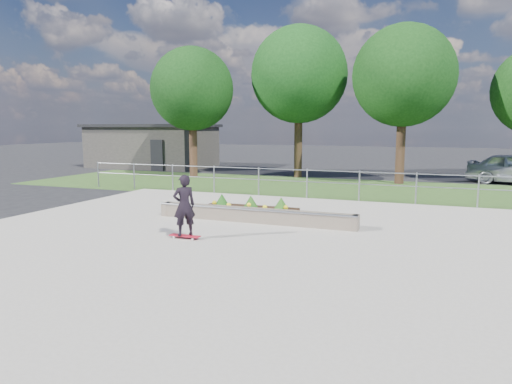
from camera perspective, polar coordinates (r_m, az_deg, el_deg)
ground at (r=10.90m, az=-3.85°, el=-6.72°), size 120.00×120.00×0.00m
grass_verge at (r=21.21m, az=8.77°, el=0.47°), size 30.00×8.00×0.02m
concrete_slab at (r=10.90m, az=-3.85°, el=-6.56°), size 15.00×15.00×0.06m
fence at (r=17.74m, az=6.39°, el=1.52°), size 20.06×0.06×1.20m
building at (r=33.19m, az=-12.78°, el=5.68°), size 8.40×5.40×3.00m
tree_far_left at (r=25.85m, az=-7.99°, el=12.60°), size 4.55×4.55×7.15m
tree_mid_left at (r=25.68m, az=5.41°, el=14.36°), size 5.25×5.25×8.25m
tree_mid_right at (r=23.72m, az=17.97°, el=13.62°), size 4.90×4.90×7.70m
grind_ledge at (r=13.20m, az=-0.28°, el=-2.91°), size 6.00×0.44×0.43m
planter_bed at (r=14.16m, az=-0.96°, el=-2.24°), size 3.00×1.20×0.61m
skateboarder at (r=11.28m, az=-8.97°, el=-1.70°), size 0.80×0.64×1.59m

